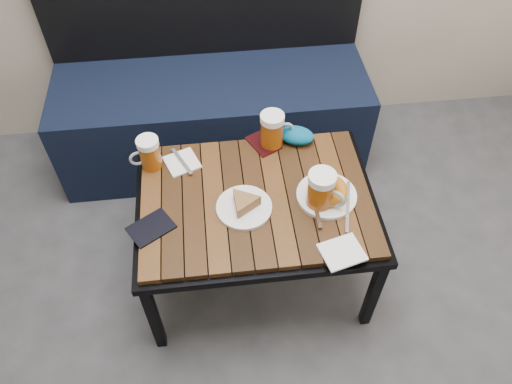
{
  "coord_description": "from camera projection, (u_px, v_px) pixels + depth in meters",
  "views": [
    {
      "loc": [
        0.07,
        -0.05,
        1.81
      ],
      "look_at": [
        0.2,
        1.04,
        0.5
      ],
      "focal_mm": 35.0,
      "sensor_mm": 36.0,
      "label": 1
    }
  ],
  "objects": [
    {
      "name": "bench",
      "position": [
        213.0,
        108.0,
        2.34
      ],
      "size": [
        1.4,
        0.5,
        0.95
      ],
      "color": "black",
      "rests_on": "ground"
    },
    {
      "name": "cafe_table",
      "position": [
        256.0,
        205.0,
        1.77
      ],
      "size": [
        0.84,
        0.62,
        0.47
      ],
      "color": "black",
      "rests_on": "ground"
    },
    {
      "name": "beer_mug_left",
      "position": [
        149.0,
        153.0,
        1.78
      ],
      "size": [
        0.12,
        0.09,
        0.13
      ],
      "rotation": [
        0.0,
        0.0,
        3.38
      ],
      "color": "#8D420B",
      "rests_on": "cafe_table"
    },
    {
      "name": "beer_mug_centre",
      "position": [
        273.0,
        130.0,
        1.85
      ],
      "size": [
        0.13,
        0.1,
        0.14
      ],
      "rotation": [
        0.0,
        0.0,
        0.16
      ],
      "color": "#8D420B",
      "rests_on": "cafe_table"
    },
    {
      "name": "beer_mug_right",
      "position": [
        321.0,
        190.0,
        1.65
      ],
      "size": [
        0.14,
        0.12,
        0.15
      ],
      "rotation": [
        0.0,
        0.0,
        -0.61
      ],
      "color": "#8D420B",
      "rests_on": "cafe_table"
    },
    {
      "name": "plate_pie",
      "position": [
        244.0,
        205.0,
        1.68
      ],
      "size": [
        0.19,
        0.19,
        0.05
      ],
      "color": "white",
      "rests_on": "cafe_table"
    },
    {
      "name": "plate_bagel",
      "position": [
        327.0,
        192.0,
        1.72
      ],
      "size": [
        0.21,
        0.27,
        0.06
      ],
      "color": "white",
      "rests_on": "cafe_table"
    },
    {
      "name": "napkin_left",
      "position": [
        182.0,
        162.0,
        1.83
      ],
      "size": [
        0.15,
        0.15,
        0.01
      ],
      "rotation": [
        0.0,
        0.0,
        0.36
      ],
      "color": "white",
      "rests_on": "cafe_table"
    },
    {
      "name": "napkin_right",
      "position": [
        342.0,
        252.0,
        1.58
      ],
      "size": [
        0.15,
        0.14,
        0.01
      ],
      "rotation": [
        0.0,
        0.0,
        0.25
      ],
      "color": "white",
      "rests_on": "cafe_table"
    },
    {
      "name": "passport_navy",
      "position": [
        151.0,
        228.0,
        1.64
      ],
      "size": [
        0.17,
        0.16,
        0.01
      ],
      "primitive_type": "cube",
      "rotation": [
        0.0,
        0.0,
        -1.01
      ],
      "color": "black",
      "rests_on": "cafe_table"
    },
    {
      "name": "passport_burgundy",
      "position": [
        263.0,
        143.0,
        1.9
      ],
      "size": [
        0.14,
        0.15,
        0.01
      ],
      "primitive_type": "cube",
      "rotation": [
        0.0,
        0.0,
        0.47
      ],
      "color": "black",
      "rests_on": "cafe_table"
    },
    {
      "name": "knit_pouch",
      "position": [
        296.0,
        135.0,
        1.89
      ],
      "size": [
        0.16,
        0.13,
        0.06
      ],
      "primitive_type": "ellipsoid",
      "rotation": [
        0.0,
        0.0,
        -0.36
      ],
      "color": "#054D8D",
      "rests_on": "cafe_table"
    }
  ]
}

